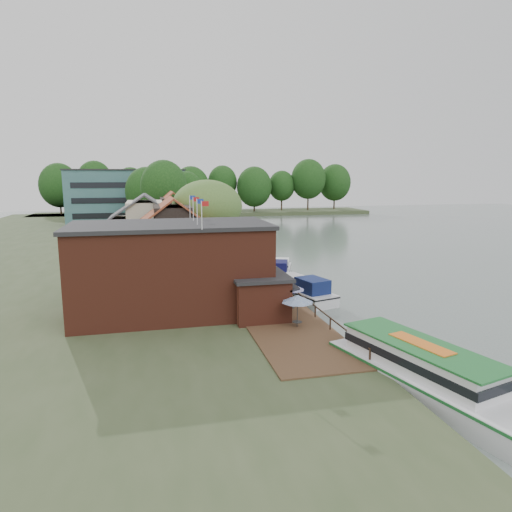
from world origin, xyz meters
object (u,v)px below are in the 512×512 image
willow (208,222)px  umbrella_1 (290,297)px  umbrella_0 (297,311)px  cottage_c (173,220)px  umbrella_3 (252,274)px  cottage_a (173,236)px  swan (371,360)px  hotel_block (127,197)px  umbrella_2 (278,292)px  cruiser_1 (280,267)px  cruiser_2 (257,255)px  cottage_b (146,227)px  cruiser_0 (301,287)px  tour_boat (429,371)px  umbrella_4 (258,271)px  pub (196,267)px

willow → umbrella_1: willow is taller
umbrella_1 → willow: bearing=99.5°
umbrella_0 → cottage_c: bearing=99.4°
umbrella_3 → willow: bearing=101.6°
cottage_a → swan: cottage_a is taller
cottage_c → umbrella_3: (6.18, -27.07, -2.96)m
swan → cottage_a: bearing=113.2°
hotel_block → cottage_c: (8.00, -37.00, -1.90)m
umbrella_3 → umbrella_2: bearing=-85.6°
cruiser_1 → cruiser_2: size_ratio=0.97×
cottage_b → umbrella_0: size_ratio=4.04×
cruiser_0 → tour_boat: 20.63m
umbrella_0 → umbrella_1: 3.68m
umbrella_4 → cruiser_1: 8.26m
cottage_a → cruiser_1: cottage_a is taller
pub → cruiser_1: size_ratio=2.23×
cruiser_0 → cruiser_1: (0.79, 10.22, -0.13)m
swan → cottage_b: bearing=111.4°
pub → umbrella_0: (6.60, -5.88, -2.36)m
cottage_c → umbrella_4: cottage_c is taller
cottage_c → swan: (10.01, -44.74, -5.03)m
cottage_a → umbrella_2: 17.43m
swan → cottage_c: bearing=102.6°
cruiser_0 → cottage_a: bearing=124.2°
cottage_c → cruiser_2: (10.81, -10.00, -4.14)m
cottage_c → umbrella_4: size_ratio=3.58×
cottage_b → tour_boat: (14.90, -40.54, -3.81)m
cottage_c → umbrella_2: (6.74, -34.34, -2.96)m
cottage_b → umbrella_4: (11.09, -16.61, -2.96)m
cottage_a → swan: size_ratio=19.55×
cottage_a → tour_boat: bearing=-68.7°
pub → tour_boat: size_ratio=1.52×
umbrella_4 → tour_boat: umbrella_4 is taller
cottage_c → willow: size_ratio=0.82×
cruiser_1 → cottage_c: bearing=141.3°
umbrella_0 → pub: bearing=138.3°
pub → cottage_c: (0.00, 34.00, 0.60)m
cottage_c → willow: willow is taller
cottage_b → cruiser_1: 18.70m
umbrella_4 → cruiser_1: bearing=57.8°
umbrella_1 → cottage_a: bearing=115.5°
hotel_block → umbrella_1: hotel_block is taller
cottage_c → umbrella_4: bearing=-74.5°
hotel_block → umbrella_2: size_ratio=10.69×
cottage_a → cottage_c: same height
hotel_block → umbrella_0: size_ratio=10.69×
umbrella_3 → swan: 18.19m
umbrella_1 → umbrella_2: same height
umbrella_2 → swan: umbrella_2 is taller
umbrella_1 → cruiser_1: size_ratio=0.26×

